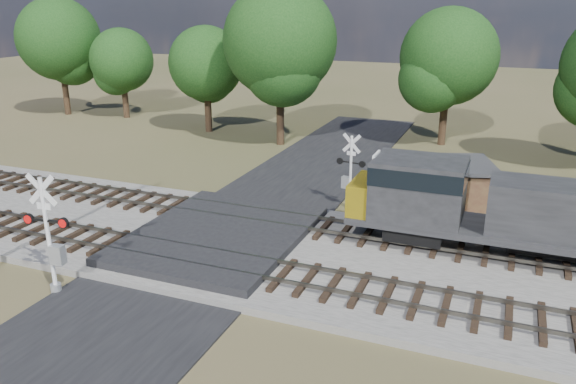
% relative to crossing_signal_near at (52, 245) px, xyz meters
% --- Properties ---
extents(ground, '(160.00, 160.00, 0.00)m').
position_rel_crossing_signal_near_xyz_m(ground, '(3.42, 5.64, -1.90)').
color(ground, '#424826').
rests_on(ground, ground).
extents(ballast_bed, '(140.00, 10.00, 0.30)m').
position_rel_crossing_signal_near_xyz_m(ballast_bed, '(13.42, 6.14, -1.75)').
color(ballast_bed, gray).
rests_on(ballast_bed, ground).
extents(road, '(7.00, 60.00, 0.08)m').
position_rel_crossing_signal_near_xyz_m(road, '(3.42, 5.64, -1.86)').
color(road, black).
rests_on(road, ground).
extents(crossing_panel, '(7.00, 9.00, 0.62)m').
position_rel_crossing_signal_near_xyz_m(crossing_panel, '(3.42, 6.14, -1.58)').
color(crossing_panel, '#262628').
rests_on(crossing_panel, ground).
extents(track_near, '(140.00, 2.60, 0.33)m').
position_rel_crossing_signal_near_xyz_m(track_near, '(6.54, 3.64, -1.48)').
color(track_near, black).
rests_on(track_near, ballast_bed).
extents(track_far, '(140.00, 2.60, 0.33)m').
position_rel_crossing_signal_near_xyz_m(track_far, '(6.54, 8.64, -1.48)').
color(track_far, black).
rests_on(track_far, ballast_bed).
extents(crossing_signal_near, '(1.84, 0.42, 4.56)m').
position_rel_crossing_signal_near_xyz_m(crossing_signal_near, '(0.00, 0.00, 0.00)').
color(crossing_signal_near, silver).
rests_on(crossing_signal_near, ground).
extents(crossing_signal_far, '(1.57, 0.38, 3.92)m').
position_rel_crossing_signal_near_xyz_m(crossing_signal_far, '(7.39, 12.69, -0.27)').
color(crossing_signal_far, silver).
rests_on(crossing_signal_far, ground).
extents(equipment_shed, '(4.82, 4.82, 2.62)m').
position_rel_crossing_signal_near_xyz_m(equipment_shed, '(12.37, 13.89, -0.57)').
color(equipment_shed, '#48291E').
rests_on(equipment_shed, ground).
extents(treeline, '(79.33, 11.89, 11.91)m').
position_rel_crossing_signal_near_xyz_m(treeline, '(11.88, 26.05, 4.78)').
color(treeline, black).
rests_on(treeline, ground).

